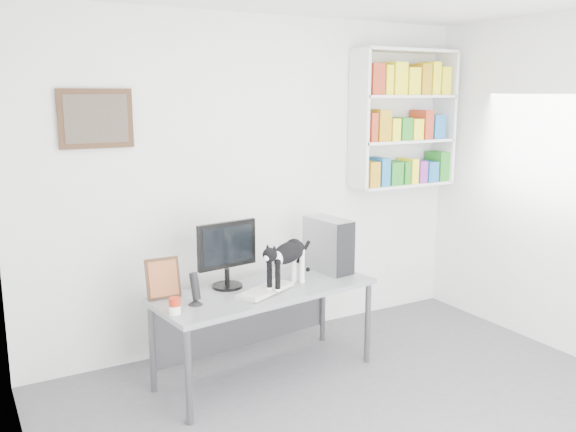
% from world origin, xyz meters
% --- Properties ---
extents(room, '(4.01, 4.01, 2.70)m').
position_xyz_m(room, '(0.00, 0.00, 1.35)').
color(room, '#5C5B61').
rests_on(room, ground).
extents(bookshelf, '(1.03, 0.28, 1.24)m').
position_xyz_m(bookshelf, '(1.40, 1.85, 1.85)').
color(bookshelf, silver).
rests_on(bookshelf, room).
extents(wall_art, '(0.52, 0.04, 0.42)m').
position_xyz_m(wall_art, '(-1.30, 1.97, 1.90)').
color(wall_art, '#402614').
rests_on(wall_art, room).
extents(desk, '(1.71, 0.83, 0.68)m').
position_xyz_m(desk, '(-0.32, 1.28, 0.34)').
color(desk, slate).
rests_on(desk, room).
extents(monitor, '(0.49, 0.28, 0.50)m').
position_xyz_m(monitor, '(-0.55, 1.44, 0.93)').
color(monitor, black).
rests_on(monitor, desk).
extents(keyboard, '(0.50, 0.37, 0.04)m').
position_xyz_m(keyboard, '(-0.36, 1.19, 0.70)').
color(keyboard, beige).
rests_on(keyboard, desk).
extents(pc_tower, '(0.24, 0.45, 0.43)m').
position_xyz_m(pc_tower, '(0.33, 1.44, 0.90)').
color(pc_tower, '#A5A5A9').
rests_on(pc_tower, desk).
extents(speaker, '(0.14, 0.14, 0.23)m').
position_xyz_m(speaker, '(-0.89, 1.20, 0.80)').
color(speaker, black).
rests_on(speaker, desk).
extents(leaning_print, '(0.24, 0.10, 0.29)m').
position_xyz_m(leaning_print, '(-1.03, 1.44, 0.83)').
color(leaning_print, '#402614').
rests_on(leaning_print, desk).
extents(soup_can, '(0.10, 0.10, 0.11)m').
position_xyz_m(soup_can, '(-1.07, 1.09, 0.74)').
color(soup_can, red).
rests_on(soup_can, desk).
extents(cat, '(0.57, 0.43, 0.36)m').
position_xyz_m(cat, '(-0.18, 1.20, 0.86)').
color(cat, black).
rests_on(cat, desk).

